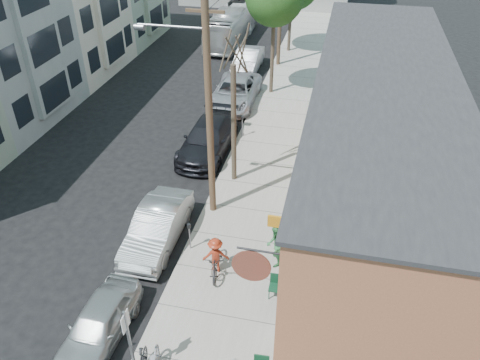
% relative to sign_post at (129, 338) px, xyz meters
% --- Properties ---
extents(ground, '(120.00, 120.00, 0.00)m').
position_rel_sign_post_xyz_m(ground, '(-2.35, 4.71, -1.83)').
color(ground, black).
extents(sidewalk, '(4.50, 58.00, 0.15)m').
position_rel_sign_post_xyz_m(sidewalk, '(1.90, 15.71, -1.76)').
color(sidewalk, '#98958D').
rests_on(sidewalk, ground).
extents(cafe_building, '(6.60, 20.20, 6.61)m').
position_rel_sign_post_xyz_m(cafe_building, '(6.64, 9.70, 1.47)').
color(cafe_building, '#A15A3C').
rests_on(cafe_building, ground).
extents(apartment_row, '(6.30, 32.00, 9.00)m').
position_rel_sign_post_xyz_m(apartment_row, '(-14.20, 18.71, 2.67)').
color(apartment_row, '#96A188').
rests_on(apartment_row, ground).
extents(sign_post, '(0.07, 0.45, 2.80)m').
position_rel_sign_post_xyz_m(sign_post, '(0.00, 0.00, 0.00)').
color(sign_post, slate).
rests_on(sign_post, sidewalk).
extents(parking_meter_near, '(0.14, 0.14, 1.24)m').
position_rel_sign_post_xyz_m(parking_meter_near, '(-0.10, 5.69, -0.85)').
color(parking_meter_near, slate).
rests_on(parking_meter_near, sidewalk).
extents(parking_meter_far, '(0.14, 0.14, 1.24)m').
position_rel_sign_post_xyz_m(parking_meter_far, '(-0.10, 15.21, -0.85)').
color(parking_meter_far, slate).
rests_on(parking_meter_far, sidewalk).
extents(utility_pole_near, '(3.57, 0.28, 10.00)m').
position_rel_sign_post_xyz_m(utility_pole_near, '(0.04, 8.36, 3.58)').
color(utility_pole_near, '#503A28').
rests_on(utility_pole_near, sidewalk).
extents(tree_bare, '(0.24, 0.24, 5.78)m').
position_rel_sign_post_xyz_m(tree_bare, '(0.45, 10.96, 1.21)').
color(tree_bare, '#44392C').
rests_on(tree_bare, sidewalk).
extents(patio_chair_a, '(0.51, 0.51, 0.88)m').
position_rel_sign_post_xyz_m(patio_chair_a, '(3.61, 3.97, -1.24)').
color(patio_chair_a, '#103A23').
rests_on(patio_chair_a, sidewalk).
extents(patron_green, '(0.78, 0.94, 1.79)m').
position_rel_sign_post_xyz_m(patron_green, '(3.34, 5.59, -0.79)').
color(patron_green, '#2E743E').
rests_on(patron_green, sidewalk).
extents(cyclist, '(1.11, 0.82, 1.53)m').
position_rel_sign_post_xyz_m(cyclist, '(1.23, 4.73, -0.92)').
color(cyclist, maroon).
rests_on(cyclist, sidewalk).
extents(cyclist_bike, '(1.07, 2.10, 1.05)m').
position_rel_sign_post_xyz_m(cyclist_bike, '(1.23, 4.73, -1.16)').
color(cyclist_bike, black).
rests_on(cyclist_bike, sidewalk).
extents(car_0, '(1.68, 3.96, 1.34)m').
position_rel_sign_post_xyz_m(car_0, '(-1.69, 1.10, -1.16)').
color(car_0, '#A2A7A9').
rests_on(car_0, ground).
extents(car_1, '(1.68, 4.76, 1.57)m').
position_rel_sign_post_xyz_m(car_1, '(-1.55, 5.94, -1.05)').
color(car_1, '#B1B6BA').
rests_on(car_1, ground).
extents(car_2, '(2.44, 5.71, 1.64)m').
position_rel_sign_post_xyz_m(car_2, '(-1.55, 13.38, -1.01)').
color(car_2, black).
rests_on(car_2, ground).
extents(car_3, '(2.76, 5.86, 1.62)m').
position_rel_sign_post_xyz_m(car_3, '(-1.55, 19.62, -1.02)').
color(car_3, '#B5B6BD').
rests_on(car_3, ground).
extents(car_4, '(1.75, 4.90, 1.61)m').
position_rel_sign_post_xyz_m(car_4, '(-1.96, 25.47, -1.03)').
color(car_4, '#A0A2A7').
rests_on(car_4, ground).
extents(bus, '(2.59, 10.29, 2.85)m').
position_rel_sign_post_xyz_m(bus, '(-4.73, 32.18, -0.41)').
color(bus, silver).
rests_on(bus, ground).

